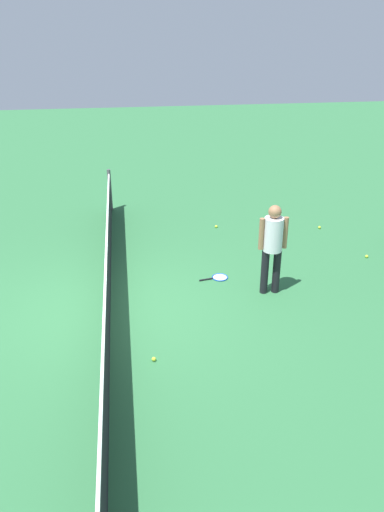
# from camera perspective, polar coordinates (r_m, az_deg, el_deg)

# --- Properties ---
(ground_plane) EXTENTS (40.00, 40.00, 0.00)m
(ground_plane) POSITION_cam_1_polar(r_m,az_deg,el_deg) (9.19, -9.00, -5.97)
(ground_plane) COLOR #2D6B3D
(court_net) EXTENTS (10.09, 0.09, 1.07)m
(court_net) POSITION_cam_1_polar(r_m,az_deg,el_deg) (8.94, -9.22, -3.24)
(court_net) COLOR #4C4C51
(court_net) RESTS_ON ground_plane
(player_near_side) EXTENTS (0.34, 0.52, 1.70)m
(player_near_side) POSITION_cam_1_polar(r_m,az_deg,el_deg) (9.31, 8.84, 1.51)
(player_near_side) COLOR black
(player_near_side) RESTS_ON ground_plane
(tennis_racket_near_player) EXTENTS (0.37, 0.60, 0.03)m
(tennis_racket_near_player) POSITION_cam_1_polar(r_m,az_deg,el_deg) (10.13, 2.93, -2.37)
(tennis_racket_near_player) COLOR blue
(tennis_racket_near_player) RESTS_ON ground_plane
(tennis_ball_near_player) EXTENTS (0.07, 0.07, 0.07)m
(tennis_ball_near_player) POSITION_cam_1_polar(r_m,az_deg,el_deg) (12.42, 2.67, 3.26)
(tennis_ball_near_player) COLOR #C6E033
(tennis_ball_near_player) RESTS_ON ground_plane
(tennis_ball_by_net) EXTENTS (0.07, 0.07, 0.07)m
(tennis_ball_by_net) POSITION_cam_1_polar(r_m,az_deg,el_deg) (12.72, 13.80, 3.07)
(tennis_ball_by_net) COLOR #C6E033
(tennis_ball_by_net) RESTS_ON ground_plane
(tennis_ball_midcourt) EXTENTS (0.07, 0.07, 0.07)m
(tennis_ball_midcourt) POSITION_cam_1_polar(r_m,az_deg,el_deg) (7.92, -4.21, -11.20)
(tennis_ball_midcourt) COLOR #C6E033
(tennis_ball_midcourt) RESTS_ON ground_plane
(tennis_ball_baseline) EXTENTS (0.07, 0.07, 0.07)m
(tennis_ball_baseline) POSITION_cam_1_polar(r_m,az_deg,el_deg) (11.52, 18.60, -0.03)
(tennis_ball_baseline) COLOR #C6E033
(tennis_ball_baseline) RESTS_ON ground_plane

